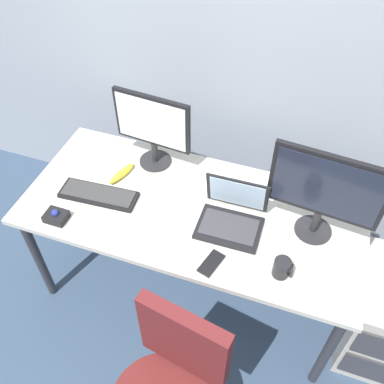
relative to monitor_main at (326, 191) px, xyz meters
The scene contains 12 objects.
ground_plane 1.20m from the monitor_main, behind, with size 8.00×8.00×0.00m, color #354760.
back_wall 0.99m from the monitor_main, 131.29° to the left, with size 6.00×0.10×2.80m, color #969FAA.
desk 0.70m from the monitor_main, behind, with size 1.75×0.79×0.75m.
monitor_main is the anchor object (origin of this frame).
monitor_side 0.94m from the monitor_main, 167.40° to the left, with size 0.43×0.18×0.44m.
keyboard 1.14m from the monitor_main, behind, with size 0.42×0.16×0.03m.
laptop 0.46m from the monitor_main, 168.69° to the right, with size 0.32×0.28×0.24m.
trackball_mouse 1.30m from the monitor_main, 164.11° to the right, with size 0.11×0.09×0.07m.
coffee_mug 0.39m from the monitor_main, 108.68° to the right, with size 0.09×0.08×0.10m.
paper_notepad 0.61m from the monitor_main, 166.04° to the left, with size 0.15×0.21×0.01m, color white.
cell_phone 0.61m from the monitor_main, 139.86° to the right, with size 0.07×0.14×0.01m, color black.
banana 1.08m from the monitor_main, behind, with size 0.19×0.04×0.04m, color yellow.
Camera 1 is at (0.48, -1.36, 2.40)m, focal length 40.00 mm.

